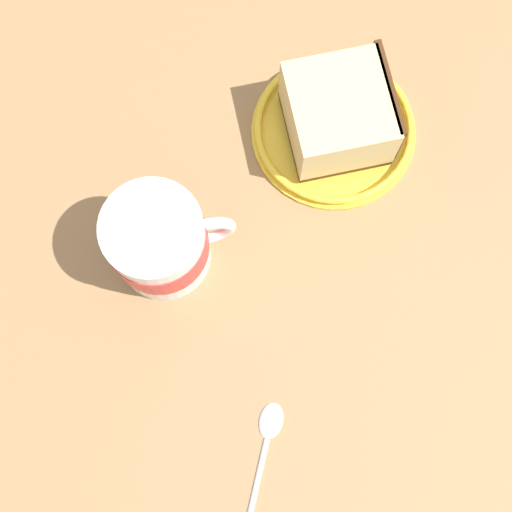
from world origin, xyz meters
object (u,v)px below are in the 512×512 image
small_plate (330,127)px  teaspoon (265,446)px  cake_slice (337,112)px  tea_mug (159,241)px

small_plate → teaspoon: 28.28cm
small_plate → cake_slice: bearing=138.9°
small_plate → teaspoon: (25.70, 11.79, -0.34)cm
cake_slice → tea_mug: (18.18, -4.80, 0.97)cm
teaspoon → small_plate: bearing=-155.4°
small_plate → teaspoon: small_plate is taller
cake_slice → tea_mug: 18.83cm
small_plate → cake_slice: (-0.20, 0.18, 3.07)cm
cake_slice → teaspoon: 28.59cm
cake_slice → teaspoon: cake_slice is taller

